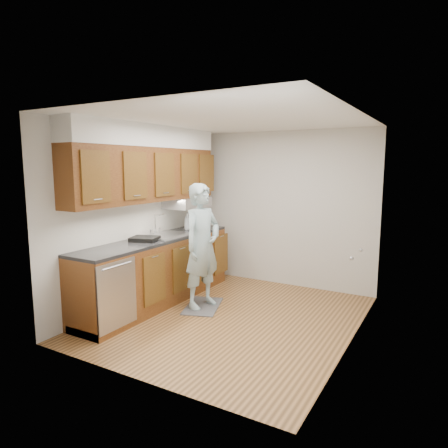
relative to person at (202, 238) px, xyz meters
name	(u,v)px	position (x,y,z in m)	size (l,w,h in m)	color
floor	(232,318)	(0.55, -0.16, -0.98)	(3.50, 3.50, 0.00)	#9E6C3C
ceiling	(232,120)	(0.55, -0.16, 1.52)	(3.50, 3.50, 0.00)	white
wall_left	(140,215)	(-0.95, -0.16, 0.27)	(0.02, 3.50, 2.50)	beige
wall_right	(355,232)	(2.05, -0.16, 0.27)	(0.02, 3.50, 2.50)	beige
wall_back	(283,209)	(0.55, 1.59, 0.27)	(3.00, 0.02, 2.50)	beige
counter	(158,269)	(-0.65, -0.16, -0.49)	(0.64, 2.80, 1.30)	brown
upper_cabinets	(150,166)	(-0.79, -0.11, 0.97)	(0.47, 2.80, 1.21)	brown
closet_door	(359,248)	(2.03, 0.14, 0.05)	(0.02, 1.22, 2.05)	white
floor_mat	(203,306)	(0.00, 0.00, -0.97)	(0.44, 0.75, 0.01)	slate
person	(202,238)	(0.00, 0.00, 0.00)	(0.68, 0.45, 1.93)	#99B5BB
soap_bottle_a	(188,221)	(-0.70, 0.66, 0.10)	(0.11, 0.11, 0.28)	silver
soap_bottle_b	(197,225)	(-0.48, 0.61, 0.06)	(0.09, 0.09, 0.20)	silver
soap_bottle_c	(194,223)	(-0.69, 0.83, 0.05)	(0.15, 0.15, 0.19)	silver
dish_rack	(145,239)	(-0.66, -0.41, -0.01)	(0.35, 0.30, 0.06)	black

